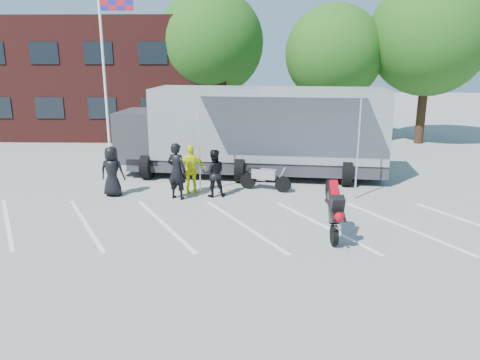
{
  "coord_description": "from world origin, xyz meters",
  "views": [
    {
      "loc": [
        0.48,
        -12.24,
        5.02
      ],
      "look_at": [
        0.1,
        1.37,
        1.3
      ],
      "focal_mm": 35.0,
      "sensor_mm": 36.0,
      "label": 1
    }
  ],
  "objects_px": {
    "tree_mid": "(334,54)",
    "spectator_leather_a": "(112,171)",
    "tree_left": "(211,43)",
    "tree_right": "(429,36)",
    "spectator_leather_c": "(214,173)",
    "spectator_hivis": "(191,169)",
    "flagpole": "(108,52)",
    "stunt_bike_rider": "(329,237)",
    "transporter_truck": "(256,175)",
    "spectator_leather_b": "(177,171)",
    "parked_motorcycle": "(265,190)"
  },
  "relations": [
    {
      "from": "transporter_truck",
      "to": "parked_motorcycle",
      "type": "distance_m",
      "value": 2.21
    },
    {
      "from": "tree_left",
      "to": "spectator_leather_b",
      "type": "relative_size",
      "value": 4.29
    },
    {
      "from": "tree_left",
      "to": "parked_motorcycle",
      "type": "bearing_deg",
      "value": -75.32
    },
    {
      "from": "stunt_bike_rider",
      "to": "spectator_hivis",
      "type": "xyz_separation_m",
      "value": [
        -4.4,
        4.14,
        0.9
      ]
    },
    {
      "from": "tree_left",
      "to": "tree_mid",
      "type": "distance_m",
      "value": 7.1
    },
    {
      "from": "spectator_leather_a",
      "to": "spectator_leather_c",
      "type": "relative_size",
      "value": 1.05
    },
    {
      "from": "stunt_bike_rider",
      "to": "spectator_leather_b",
      "type": "xyz_separation_m",
      "value": [
        -4.83,
        3.48,
        1.01
      ]
    },
    {
      "from": "tree_right",
      "to": "tree_left",
      "type": "bearing_deg",
      "value": 172.87
    },
    {
      "from": "transporter_truck",
      "to": "spectator_leather_a",
      "type": "bearing_deg",
      "value": -143.87
    },
    {
      "from": "flagpole",
      "to": "spectator_hivis",
      "type": "height_order",
      "value": "flagpole"
    },
    {
      "from": "spectator_leather_b",
      "to": "spectator_hivis",
      "type": "distance_m",
      "value": 0.79
    },
    {
      "from": "tree_mid",
      "to": "spectator_leather_a",
      "type": "relative_size",
      "value": 4.24
    },
    {
      "from": "flagpole",
      "to": "spectator_leather_b",
      "type": "relative_size",
      "value": 3.98
    },
    {
      "from": "flagpole",
      "to": "tree_right",
      "type": "distance_m",
      "value": 16.88
    },
    {
      "from": "flagpole",
      "to": "transporter_truck",
      "type": "bearing_deg",
      "value": -24.47
    },
    {
      "from": "tree_left",
      "to": "tree_right",
      "type": "relative_size",
      "value": 0.95
    },
    {
      "from": "spectator_hivis",
      "to": "flagpole",
      "type": "bearing_deg",
      "value": -61.34
    },
    {
      "from": "parked_motorcycle",
      "to": "spectator_leather_a",
      "type": "height_order",
      "value": "spectator_leather_a"
    },
    {
      "from": "tree_left",
      "to": "stunt_bike_rider",
      "type": "relative_size",
      "value": 4.69
    },
    {
      "from": "spectator_leather_a",
      "to": "spectator_leather_b",
      "type": "xyz_separation_m",
      "value": [
        2.37,
        -0.28,
        0.1
      ]
    },
    {
      "from": "flagpole",
      "to": "stunt_bike_rider",
      "type": "xyz_separation_m",
      "value": [
        8.9,
        -9.91,
        -5.05
      ]
    },
    {
      "from": "flagpole",
      "to": "stunt_bike_rider",
      "type": "height_order",
      "value": "flagpole"
    },
    {
      "from": "tree_mid",
      "to": "parked_motorcycle",
      "type": "distance_m",
      "value": 12.13
    },
    {
      "from": "spectator_leather_a",
      "to": "tree_left",
      "type": "bearing_deg",
      "value": -94.7
    },
    {
      "from": "tree_left",
      "to": "spectator_leather_b",
      "type": "bearing_deg",
      "value": -90.8
    },
    {
      "from": "spectator_leather_b",
      "to": "tree_mid",
      "type": "bearing_deg",
      "value": -97.89
    },
    {
      "from": "tree_right",
      "to": "parked_motorcycle",
      "type": "xyz_separation_m",
      "value": [
        -9.04,
        -9.81,
        -5.88
      ]
    },
    {
      "from": "tree_right",
      "to": "stunt_bike_rider",
      "type": "relative_size",
      "value": 4.95
    },
    {
      "from": "parked_motorcycle",
      "to": "spectator_hivis",
      "type": "height_order",
      "value": "spectator_hivis"
    },
    {
      "from": "tree_right",
      "to": "transporter_truck",
      "type": "bearing_deg",
      "value": -140.86
    },
    {
      "from": "spectator_hivis",
      "to": "spectator_leather_b",
      "type": "bearing_deg",
      "value": 47.89
    },
    {
      "from": "parked_motorcycle",
      "to": "spectator_hivis",
      "type": "distance_m",
      "value": 2.9
    },
    {
      "from": "spectator_leather_a",
      "to": "spectator_hivis",
      "type": "distance_m",
      "value": 2.82
    },
    {
      "from": "tree_mid",
      "to": "spectator_leather_b",
      "type": "distance_m",
      "value": 14.06
    },
    {
      "from": "spectator_leather_c",
      "to": "spectator_leather_b",
      "type": "bearing_deg",
      "value": 5.25
    },
    {
      "from": "transporter_truck",
      "to": "spectator_leather_b",
      "type": "xyz_separation_m",
      "value": [
        -2.8,
        -3.3,
        1.01
      ]
    },
    {
      "from": "spectator_leather_b",
      "to": "stunt_bike_rider",
      "type": "bearing_deg",
      "value": 168.41
    },
    {
      "from": "tree_mid",
      "to": "transporter_truck",
      "type": "relative_size",
      "value": 0.67
    },
    {
      "from": "spectator_hivis",
      "to": "spectator_leather_a",
      "type": "bearing_deg",
      "value": -1.65
    },
    {
      "from": "stunt_bike_rider",
      "to": "transporter_truck",
      "type": "bearing_deg",
      "value": 104.2
    },
    {
      "from": "stunt_bike_rider",
      "to": "spectator_leather_a",
      "type": "bearing_deg",
      "value": 149.98
    },
    {
      "from": "tree_mid",
      "to": "spectator_leather_b",
      "type": "relative_size",
      "value": 3.82
    },
    {
      "from": "spectator_leather_c",
      "to": "spectator_hivis",
      "type": "relative_size",
      "value": 0.95
    },
    {
      "from": "tree_left",
      "to": "spectator_leather_c",
      "type": "distance_m",
      "value": 13.04
    },
    {
      "from": "transporter_truck",
      "to": "spectator_leather_c",
      "type": "height_order",
      "value": "transporter_truck"
    },
    {
      "from": "tree_left",
      "to": "transporter_truck",
      "type": "distance_m",
      "value": 11.01
    },
    {
      "from": "parked_motorcycle",
      "to": "spectator_leather_c",
      "type": "relative_size",
      "value": 1.17
    },
    {
      "from": "tree_mid",
      "to": "transporter_truck",
      "type": "distance_m",
      "value": 10.47
    },
    {
      "from": "flagpole",
      "to": "spectator_leather_c",
      "type": "xyz_separation_m",
      "value": [
        5.34,
        -6.11,
        -4.19
      ]
    },
    {
      "from": "transporter_truck",
      "to": "stunt_bike_rider",
      "type": "distance_m",
      "value": 7.08
    }
  ]
}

